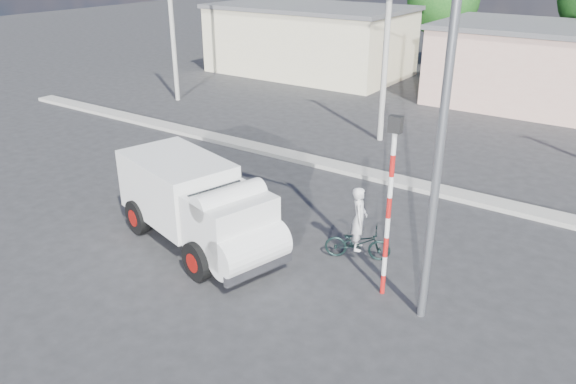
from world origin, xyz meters
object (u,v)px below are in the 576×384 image
Objects in this scene: cyclist at (358,229)px; streetlight at (437,97)px; truck at (198,204)px; traffic_pole at (390,194)px; bicycle at (358,243)px.

streetlight reaches higher than cyclist.
truck is 4.31m from cyclist.
cyclist is at bearing 138.90° from traffic_pole.
bicycle is at bearing -0.00° from cyclist.
streetlight is (6.09, 0.43, 3.70)m from truck.
cyclist is 0.19× the size of streetlight.
truck is 3.38× the size of cyclist.
truck is 7.14m from streetlight.
bicycle is 0.41m from cyclist.
bicycle is (3.87, 1.85, -0.81)m from truck.
traffic_pole is 2.56m from streetlight.
streetlight is at bearing -146.82° from bicycle.
traffic_pole reaches higher than cyclist.
traffic_pole is 0.48× the size of streetlight.
truck is at bearing -171.93° from traffic_pole.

